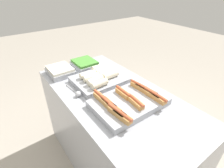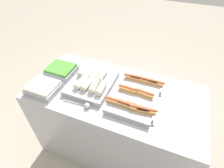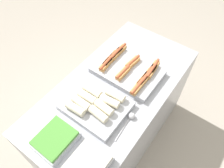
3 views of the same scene
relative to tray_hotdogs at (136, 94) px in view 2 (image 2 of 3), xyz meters
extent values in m
plane|color=#ADA393|center=(-0.19, 0.00, -0.93)|extent=(12.00, 12.00, 0.00)
cube|color=#A8AAB2|center=(-0.19, 0.00, -0.49)|extent=(1.54, 0.77, 0.90)
cube|color=#A8AAB2|center=(0.00, 0.00, -0.01)|extent=(0.36, 0.53, 0.05)
cube|color=tan|center=(-0.08, 0.00, 0.03)|extent=(0.14, 0.05, 0.04)
cylinder|color=#C15633|center=(-0.08, 0.00, 0.05)|extent=(0.16, 0.03, 0.02)
cube|color=tan|center=(0.02, 0.17, 0.03)|extent=(0.15, 0.05, 0.04)
cylinder|color=#C15633|center=(0.02, 0.17, 0.05)|extent=(0.16, 0.03, 0.02)
cube|color=tan|center=(0.12, -0.17, 0.03)|extent=(0.15, 0.06, 0.04)
cylinder|color=#C15633|center=(0.12, -0.17, 0.05)|extent=(0.16, 0.04, 0.02)
cube|color=tan|center=(0.02, -0.17, 0.03)|extent=(0.14, 0.05, 0.04)
cylinder|color=#C15633|center=(0.02, -0.17, 0.05)|extent=(0.16, 0.03, 0.02)
cube|color=tan|center=(0.12, 0.17, 0.03)|extent=(0.14, 0.05, 0.04)
cylinder|color=#C15633|center=(0.12, 0.17, 0.05)|extent=(0.16, 0.03, 0.02)
cube|color=tan|center=(-0.13, -0.17, 0.03)|extent=(0.14, 0.04, 0.04)
cylinder|color=#C15633|center=(-0.13, -0.17, 0.05)|extent=(0.16, 0.02, 0.02)
cube|color=tan|center=(-0.08, 0.17, 0.03)|extent=(0.15, 0.06, 0.04)
cylinder|color=#C15633|center=(-0.08, 0.17, 0.05)|extent=(0.16, 0.04, 0.02)
cube|color=tan|center=(0.07, -0.17, 0.03)|extent=(0.15, 0.05, 0.04)
cylinder|color=#C15633|center=(0.07, -0.17, 0.05)|extent=(0.16, 0.03, 0.02)
cube|color=tan|center=(-0.03, 0.17, 0.03)|extent=(0.14, 0.05, 0.04)
cylinder|color=#C15633|center=(-0.03, 0.17, 0.05)|extent=(0.16, 0.03, 0.02)
cube|color=tan|center=(0.07, 0.17, 0.03)|extent=(0.14, 0.05, 0.04)
cylinder|color=#C15633|center=(0.07, 0.17, 0.05)|extent=(0.16, 0.03, 0.02)
cube|color=tan|center=(-0.03, -0.17, 0.03)|extent=(0.14, 0.05, 0.04)
cylinder|color=#C15633|center=(-0.03, -0.17, 0.05)|extent=(0.16, 0.03, 0.02)
cube|color=tan|center=(0.07, 0.00, 0.03)|extent=(0.15, 0.06, 0.04)
cylinder|color=#C15633|center=(0.07, 0.00, 0.05)|extent=(0.16, 0.04, 0.02)
cube|color=#A8AAB2|center=(-0.42, 0.00, -0.01)|extent=(0.37, 0.45, 0.05)
cylinder|color=beige|center=(-0.35, 0.08, 0.04)|extent=(0.06, 0.15, 0.06)
cylinder|color=beige|center=(-0.35, -0.08, 0.04)|extent=(0.07, 0.15, 0.06)
cylinder|color=beige|center=(-0.42, -0.08, 0.04)|extent=(0.07, 0.15, 0.06)
cylinder|color=beige|center=(-0.54, 0.08, 0.04)|extent=(0.06, 0.15, 0.06)
cylinder|color=beige|center=(-0.48, -0.08, 0.04)|extent=(0.07, 0.15, 0.06)
cylinder|color=beige|center=(-0.48, 0.08, 0.04)|extent=(0.06, 0.15, 0.06)
cylinder|color=beige|center=(-0.29, -0.08, 0.04)|extent=(0.07, 0.15, 0.06)
cylinder|color=beige|center=(-0.42, 0.08, 0.04)|extent=(0.06, 0.15, 0.06)
cube|color=#A8AAB2|center=(-0.78, -0.22, -0.01)|extent=(0.26, 0.23, 0.05)
cube|color=silver|center=(-0.78, -0.22, 0.02)|extent=(0.24, 0.21, 0.02)
cube|color=#A8AAB2|center=(-0.78, 0.05, -0.01)|extent=(0.26, 0.23, 0.05)
cube|color=#4C9338|center=(-0.78, 0.05, 0.02)|extent=(0.24, 0.21, 0.02)
cylinder|color=silver|center=(-0.44, -0.25, -0.03)|extent=(0.22, 0.03, 0.01)
sphere|color=silver|center=(-0.33, -0.25, -0.01)|extent=(0.05, 0.05, 0.05)
camera|label=1|loc=(0.76, -0.71, 0.78)|focal=28.00mm
camera|label=2|loc=(0.20, -1.03, 1.04)|focal=28.00mm
camera|label=3|loc=(-1.02, -0.59, 1.34)|focal=35.00mm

